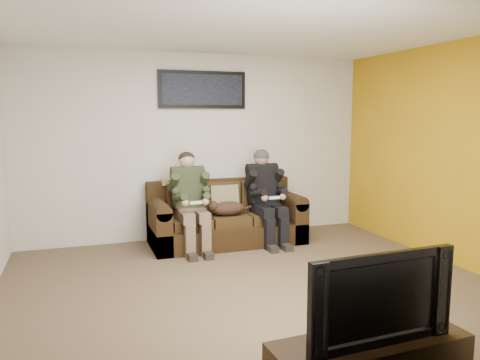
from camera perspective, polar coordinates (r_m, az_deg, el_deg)
name	(u,v)px	position (r m, az deg, el deg)	size (l,w,h in m)	color
floor	(256,289)	(4.86, 1.93, -13.19)	(5.00, 5.00, 0.00)	brown
ceiling	(257,23)	(4.61, 2.09, 18.55)	(5.00, 5.00, 0.00)	silver
wall_back	(199,147)	(6.69, -5.00, 4.04)	(5.00, 5.00, 0.00)	beige
wall_front	(412,202)	(2.61, 20.23, -2.48)	(5.00, 5.00, 0.00)	beige
wall_right	(459,155)	(5.93, 25.17, 2.83)	(4.50, 4.50, 0.00)	beige
accent_wall_right	(459,155)	(5.93, 25.10, 2.83)	(4.50, 4.50, 0.00)	#BD8C12
sofa	(225,219)	(6.50, -1.82, -4.81)	(2.06, 0.89, 0.84)	black
throw_pillow	(224,199)	(6.48, -1.93, -2.31)	(0.39, 0.11, 0.38)	#837B56
throw_blanket	(176,181)	(6.50, -7.78, -0.16)	(0.42, 0.21, 0.08)	#C3BA8F
person_left	(190,196)	(6.12, -6.09, -1.93)	(0.51, 0.87, 1.27)	brown
person_right	(266,191)	(6.44, 3.13, -1.38)	(0.51, 0.86, 1.28)	black
cat	(227,208)	(6.27, -1.64, -3.46)	(0.66, 0.26, 0.24)	#462D1B
framed_poster	(203,90)	(6.67, -4.59, 10.91)	(1.25, 0.05, 0.52)	black
television	(372,294)	(3.00, 15.82, -13.26)	(0.99, 0.13, 0.57)	black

